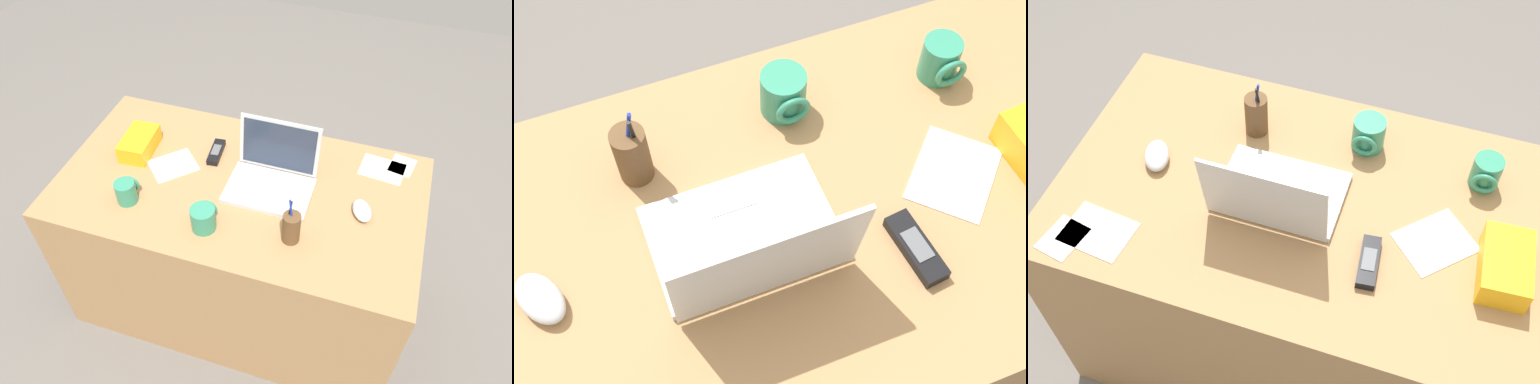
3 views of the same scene
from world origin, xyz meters
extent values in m
plane|color=slate|center=(0.00, 0.00, 0.00)|extent=(6.00, 6.00, 0.00)
cube|color=#A87C4F|center=(0.00, 0.00, 0.37)|extent=(1.37, 0.75, 0.75)
cube|color=silver|center=(0.12, 0.00, 0.76)|extent=(0.31, 0.21, 0.02)
cube|color=silver|center=(0.12, 0.02, 0.77)|extent=(0.26, 0.11, 0.00)
cube|color=silver|center=(0.12, -0.06, 0.77)|extent=(0.09, 0.05, 0.00)
cube|color=silver|center=(0.12, 0.13, 0.87)|extent=(0.30, 0.03, 0.21)
cube|color=#283347|center=(0.12, 0.12, 0.87)|extent=(0.28, 0.02, 0.19)
ellipsoid|color=silver|center=(0.46, 0.00, 0.77)|extent=(0.10, 0.12, 0.04)
cylinder|color=#338C6B|center=(-0.05, -0.23, 0.79)|extent=(0.09, 0.09, 0.09)
torus|color=#338C6B|center=(-0.05, -0.18, 0.80)|extent=(0.07, 0.01, 0.07)
cylinder|color=#338C6B|center=(-0.36, -0.20, 0.79)|extent=(0.07, 0.07, 0.09)
torus|color=#338C6B|center=(-0.36, -0.15, 0.79)|extent=(0.06, 0.01, 0.06)
cube|color=black|center=(-0.14, 0.14, 0.76)|extent=(0.06, 0.14, 0.02)
cube|color=#595B60|center=(-0.14, 0.14, 0.77)|extent=(0.04, 0.06, 0.00)
cylinder|color=brown|center=(0.25, -0.19, 0.81)|extent=(0.06, 0.06, 0.12)
cylinder|color=#1933B2|center=(0.25, -0.19, 0.85)|extent=(0.03, 0.03, 0.16)
cylinder|color=black|center=(0.24, -0.18, 0.84)|extent=(0.01, 0.03, 0.15)
cube|color=#F2AD19|center=(-0.44, 0.06, 0.78)|extent=(0.12, 0.19, 0.07)
cube|color=white|center=(0.50, 0.25, 0.75)|extent=(0.18, 0.14, 0.00)
cube|color=white|center=(0.57, 0.30, 0.75)|extent=(0.11, 0.12, 0.00)
cube|color=white|center=(-0.28, 0.02, 0.75)|extent=(0.22, 0.22, 0.00)
camera|label=1|loc=(0.46, -1.20, 2.07)|focal=34.43mm
camera|label=2|loc=(0.27, 0.53, 1.81)|focal=49.00mm
camera|label=3|loc=(-0.22, 0.96, 2.07)|focal=46.20mm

